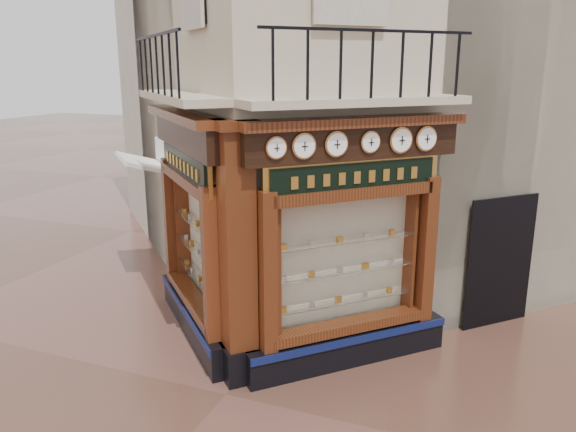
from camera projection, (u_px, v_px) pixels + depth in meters
The scene contains 17 objects.
ground at pixel (226, 394), 8.28m from camera, with size 80.00×80.00×0.00m, color brown.
main_building at pixel (349, 4), 12.27m from camera, with size 8.00×8.00×12.00m, color #C2B697.
neighbour_left at pixel (285, 36), 15.50m from camera, with size 8.00×8.00×11.00m, color beige.
neighbour_right at pixel (473, 32), 13.75m from camera, with size 8.00×8.00×11.00m, color beige.
shopfront_left at pixel (192, 229), 9.68m from camera, with size 2.86×2.86×3.98m.
shopfront_right at pixel (350, 247), 8.68m from camera, with size 2.86×2.86×3.98m.
corner_pilaster at pixel (238, 259), 8.23m from camera, with size 0.85×0.85×3.98m.
balcony at pixel (263, 98), 8.53m from camera, with size 5.94×2.97×1.03m.
clock_a at pixel (276, 148), 7.59m from camera, with size 0.26×0.26×0.31m.
clock_b at pixel (304, 146), 7.75m from camera, with size 0.30×0.30×0.37m.
clock_c at pixel (336, 144), 7.94m from camera, with size 0.30×0.30×0.37m.
clock_d at pixel (370, 142), 8.16m from camera, with size 0.27×0.27×0.33m.
clock_e at pixel (401, 140), 8.37m from camera, with size 0.32×0.32×0.40m.
clock_f at pixel (426, 139), 8.54m from camera, with size 0.31×0.31×0.38m.
awning at pixel (152, 280), 12.73m from camera, with size 1.71×1.03×0.08m, color white, non-canonical shape.
signboard_left at pixel (185, 165), 9.36m from camera, with size 2.18×2.18×0.58m.
signboard_right at pixel (355, 177), 8.33m from camera, with size 2.12×2.12×0.57m.
Camera 1 is at (3.53, -6.48, 4.69)m, focal length 35.00 mm.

